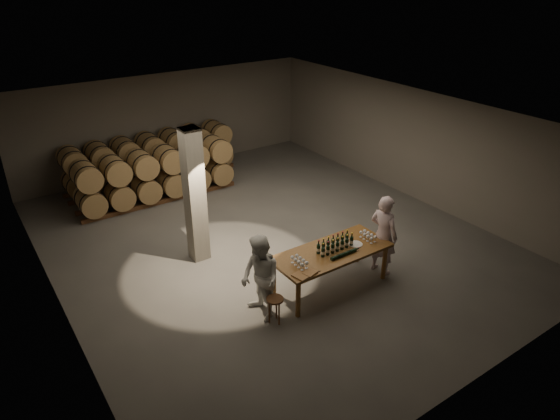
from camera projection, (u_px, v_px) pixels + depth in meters
room at (195, 196)px, 11.25m from camera, size 12.00×12.00×12.00m
tasting_table at (331, 255)px, 10.53m from camera, size 2.60×1.10×0.90m
barrel_stack_back at (151, 157)px, 15.71m from camera, size 5.48×0.95×1.57m
barrel_stack_front at (157, 174)px, 14.48m from camera, size 4.70×0.95×1.57m
bottle_cluster at (335, 245)px, 10.48m from camera, size 0.86×0.23×0.32m
lying_bottles at (344, 254)px, 10.29m from camera, size 0.75×0.08×0.08m
glass_cluster_left at (299, 260)px, 9.92m from camera, size 0.19×0.41×0.16m
glass_cluster_right at (368, 235)px, 10.86m from camera, size 0.19×0.41×0.16m
plate at (355, 244)px, 10.71m from camera, size 0.30×0.30×0.02m
notebook_near at (310, 273)px, 9.71m from camera, size 0.31×0.27×0.03m
notebook_corner at (301, 276)px, 9.62m from camera, size 0.29×0.34×0.03m
pen at (317, 272)px, 9.77m from camera, size 0.15×0.06×0.01m
stool at (275, 303)px, 9.60m from camera, size 0.34×0.34×0.56m
person_man at (383, 235)px, 11.01m from camera, size 0.58×0.76×1.88m
person_woman at (260, 278)px, 9.58m from camera, size 0.71×0.89×1.79m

